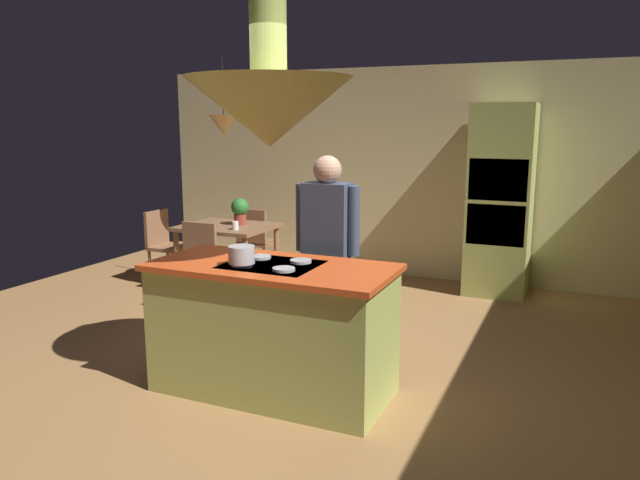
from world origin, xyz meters
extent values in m
plane|color=#9E7042|center=(0.00, 0.00, 0.00)|extent=(8.16, 8.16, 0.00)
cube|color=beige|center=(0.00, 3.45, 1.27)|extent=(6.80, 0.10, 2.55)
cube|color=#A8B259|center=(0.00, -0.20, 0.44)|extent=(1.64, 0.74, 0.89)
cube|color=#D14C1E|center=(0.00, -0.20, 0.91)|extent=(1.70, 0.80, 0.04)
cube|color=black|center=(0.00, -0.20, 0.92)|extent=(0.64, 0.52, 0.01)
cylinder|color=#B2B2B7|center=(-0.16, -0.33, 0.94)|extent=(0.15, 0.15, 0.02)
cylinder|color=#B2B2B7|center=(0.16, -0.33, 0.94)|extent=(0.15, 0.15, 0.02)
cylinder|color=#B2B2B7|center=(-0.16, -0.07, 0.94)|extent=(0.15, 0.15, 0.02)
cylinder|color=#B2B2B7|center=(0.16, -0.07, 0.94)|extent=(0.15, 0.15, 0.02)
cube|color=#A8B259|center=(1.10, 3.05, 1.05)|extent=(0.66, 0.62, 2.09)
cube|color=black|center=(1.10, 2.76, 1.30)|extent=(0.60, 0.04, 0.44)
cube|color=black|center=(1.10, 2.76, 0.82)|extent=(0.60, 0.04, 0.44)
cube|color=brown|center=(-1.70, 1.90, 0.74)|extent=(1.00, 0.82, 0.04)
cylinder|color=brown|center=(-2.14, 1.55, 0.36)|extent=(0.06, 0.06, 0.72)
cylinder|color=brown|center=(-1.26, 1.55, 0.36)|extent=(0.06, 0.06, 0.72)
cylinder|color=brown|center=(-2.14, 2.25, 0.36)|extent=(0.06, 0.06, 0.72)
cylinder|color=brown|center=(-1.26, 2.25, 0.36)|extent=(0.06, 0.06, 0.72)
cylinder|color=tan|center=(0.04, 0.47, 0.41)|extent=(0.14, 0.14, 0.81)
cylinder|color=tan|center=(0.22, 0.47, 0.41)|extent=(0.14, 0.14, 0.81)
cube|color=#3F4C66|center=(0.13, 0.47, 1.12)|extent=(0.36, 0.22, 0.62)
cylinder|color=#3F4C66|center=(-0.09, 0.47, 1.15)|extent=(0.09, 0.09, 0.53)
cylinder|color=#3F4C66|center=(0.35, 0.47, 1.15)|extent=(0.09, 0.09, 0.53)
sphere|color=tan|center=(0.13, 0.47, 1.53)|extent=(0.22, 0.22, 0.22)
cone|color=#A8B259|center=(0.00, -0.20, 1.95)|extent=(1.10, 1.10, 0.45)
cylinder|color=#A8B259|center=(0.00, -0.20, 2.45)|extent=(0.24, 0.24, 0.55)
cone|color=#E0B266|center=(-1.70, 1.90, 1.86)|extent=(0.32, 0.32, 0.22)
cylinder|color=black|center=(-1.70, 1.90, 2.27)|extent=(0.01, 0.01, 0.60)
cube|color=brown|center=(-1.70, 1.19, 0.44)|extent=(0.40, 0.40, 0.04)
cube|color=brown|center=(-1.70, 1.37, 0.66)|extent=(0.40, 0.04, 0.42)
cylinder|color=brown|center=(-1.87, 1.02, 0.21)|extent=(0.04, 0.04, 0.43)
cylinder|color=brown|center=(-1.53, 1.02, 0.21)|extent=(0.04, 0.04, 0.43)
cylinder|color=brown|center=(-1.87, 1.36, 0.21)|extent=(0.04, 0.04, 0.43)
cylinder|color=brown|center=(-1.53, 1.36, 0.21)|extent=(0.04, 0.04, 0.43)
cube|color=brown|center=(-1.70, 2.61, 0.44)|extent=(0.40, 0.40, 0.04)
cube|color=brown|center=(-1.70, 2.43, 0.66)|extent=(0.40, 0.04, 0.42)
cylinder|color=brown|center=(-1.53, 2.78, 0.21)|extent=(0.04, 0.04, 0.43)
cylinder|color=brown|center=(-1.87, 2.78, 0.21)|extent=(0.04, 0.04, 0.43)
cylinder|color=brown|center=(-1.53, 2.44, 0.21)|extent=(0.04, 0.04, 0.43)
cylinder|color=brown|center=(-1.87, 2.44, 0.21)|extent=(0.04, 0.04, 0.43)
cube|color=brown|center=(-2.50, 1.90, 0.44)|extent=(0.40, 0.40, 0.04)
cube|color=brown|center=(-2.68, 1.90, 0.66)|extent=(0.04, 0.40, 0.42)
cylinder|color=brown|center=(-2.33, 1.73, 0.21)|extent=(0.04, 0.04, 0.43)
cylinder|color=brown|center=(-2.33, 2.07, 0.21)|extent=(0.04, 0.04, 0.43)
cylinder|color=brown|center=(-2.67, 1.73, 0.21)|extent=(0.04, 0.04, 0.43)
cylinder|color=brown|center=(-2.67, 2.07, 0.21)|extent=(0.04, 0.04, 0.43)
cylinder|color=#99382D|center=(-1.58, 1.99, 0.82)|extent=(0.14, 0.14, 0.12)
sphere|color=#2D722D|center=(-1.58, 1.99, 0.96)|extent=(0.20, 0.20, 0.20)
cylinder|color=white|center=(-1.46, 1.69, 0.81)|extent=(0.07, 0.07, 0.09)
cylinder|color=#B2B2B7|center=(-0.16, -0.33, 1.01)|extent=(0.18, 0.18, 0.12)
camera|label=1|loc=(1.92, -3.75, 1.88)|focal=33.75mm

